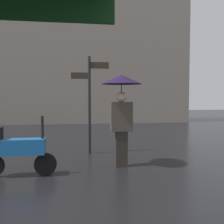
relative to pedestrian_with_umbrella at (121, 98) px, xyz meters
name	(u,v)px	position (x,y,z in m)	size (l,w,h in m)	color
pedestrian_with_umbrella	(121,98)	(0.00, 0.00, 0.00)	(0.94, 0.94, 2.14)	#2A241E
parked_scooter	(17,149)	(-2.25, -0.43, -1.05)	(1.51, 0.32, 1.23)	black
street_signpost	(90,95)	(-0.64, 1.54, 0.09)	(1.08, 0.08, 2.79)	black
building_block	(56,28)	(-2.21, 11.23, 4.46)	(17.06, 2.36, 12.13)	gray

